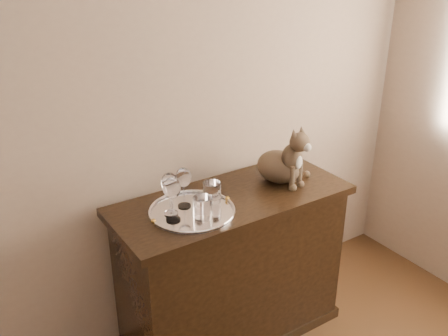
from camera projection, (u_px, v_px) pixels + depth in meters
The scene contains 9 objects.
wall_back at pixel (79, 102), 2.17m from camera, with size 4.00×0.10×2.70m, color tan.
sideboard at pixel (232, 269), 2.61m from camera, with size 1.20×0.50×0.85m, color black, non-canonical shape.
tray at pixel (192, 212), 2.29m from camera, with size 0.40×0.40×0.01m, color silver.
wine_glass_a at pixel (170, 194), 2.23m from camera, with size 0.08×0.08×0.20m, color white, non-canonical shape.
wine_glass_b at pixel (184, 187), 2.29m from camera, with size 0.07×0.07×0.20m, color silver, non-canonical shape.
wine_glass_c at pixel (172, 199), 2.18m from camera, with size 0.08×0.08×0.21m, color white, non-canonical shape.
tumbler_b at pixel (203, 207), 2.22m from camera, with size 0.09×0.09×0.10m, color silver.
tumbler_c at pixel (212, 192), 2.36m from camera, with size 0.09×0.09×0.10m, color silver.
cat at pixel (280, 152), 2.54m from camera, with size 0.32×0.30×0.32m, color #4C3B2D, non-canonical shape.
Camera 1 is at (-0.61, 0.15, 1.99)m, focal length 40.00 mm.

